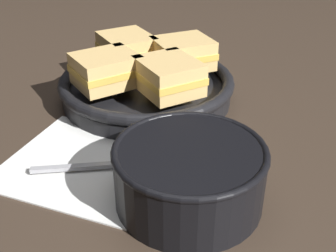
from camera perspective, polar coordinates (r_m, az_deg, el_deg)
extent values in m
plane|color=#382B21|center=(0.50, -0.64, -6.83)|extent=(4.00, 4.00, 0.00)
cube|color=white|center=(0.53, -9.92, -4.98)|extent=(0.24, 0.21, 0.00)
cylinder|color=black|center=(0.44, 2.88, -6.74)|extent=(0.16, 0.16, 0.07)
cylinder|color=#C14C19|center=(0.43, 2.95, -4.59)|extent=(0.14, 0.14, 0.01)
torus|color=black|center=(0.43, 2.99, -3.37)|extent=(0.16, 0.16, 0.01)
cube|color=#9E9EA3|center=(0.51, -12.57, -5.47)|extent=(0.09, 0.07, 0.01)
ellipsoid|color=#9E9EA3|center=(0.51, -4.14, -5.01)|extent=(0.06, 0.05, 0.01)
cylinder|color=black|center=(0.67, -2.87, 4.52)|extent=(0.26, 0.26, 0.02)
torus|color=black|center=(0.66, -2.91, 6.16)|extent=(0.27, 0.27, 0.02)
cube|color=black|center=(0.84, -4.76, 11.14)|extent=(0.10, 0.10, 0.01)
cube|color=#DBB26B|center=(0.63, -8.30, 6.36)|extent=(0.11, 0.11, 0.02)
cube|color=gold|center=(0.62, -8.39, 7.54)|extent=(0.11, 0.11, 0.01)
cube|color=#DBB26B|center=(0.62, -8.49, 8.74)|extent=(0.11, 0.11, 0.02)
cube|color=#DBB26B|center=(0.60, 0.06, 5.56)|extent=(0.11, 0.11, 0.02)
cube|color=gold|center=(0.59, 0.07, 6.79)|extent=(0.12, 0.11, 0.01)
cube|color=#DBB26B|center=(0.59, 0.07, 8.04)|extent=(0.11, 0.11, 0.02)
cube|color=#DBB26B|center=(0.68, 1.97, 8.70)|extent=(0.11, 0.11, 0.02)
cube|color=gold|center=(0.68, 1.99, 9.80)|extent=(0.11, 0.12, 0.01)
cube|color=#DBB26B|center=(0.67, 2.01, 10.92)|extent=(0.11, 0.11, 0.02)
cube|color=#DBB26B|center=(0.71, -5.54, 9.33)|extent=(0.11, 0.11, 0.02)
cube|color=gold|center=(0.70, -5.59, 10.40)|extent=(0.12, 0.11, 0.01)
cube|color=#DBB26B|center=(0.70, -5.65, 11.48)|extent=(0.11, 0.11, 0.02)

